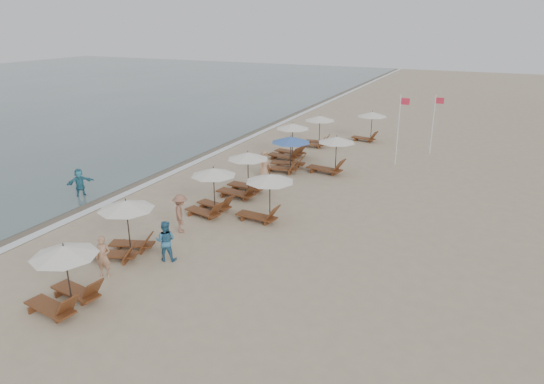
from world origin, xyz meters
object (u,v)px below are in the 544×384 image
at_px(lounger_station_2, 210,191).
at_px(beachgoer_mid_b, 181,213).
at_px(beachgoer_near, 103,257).
at_px(beachgoer_mid_a, 165,241).
at_px(flag_pole_near, 399,127).
at_px(lounger_station_1, 124,227).
at_px(lounger_station_4, 287,154).
at_px(lounger_station_5, 289,142).
at_px(inland_station_2, 369,122).
at_px(inland_station_1, 331,152).
at_px(lounger_station_3, 243,176).
at_px(beachgoer_far_b, 264,164).
at_px(waterline_walker, 80,183).
at_px(lounger_station_6, 317,130).
at_px(inland_station_0, 264,192).
at_px(lounger_station_0, 63,277).

distance_m(lounger_station_2, beachgoer_mid_b, 2.39).
relative_size(beachgoer_near, beachgoer_mid_a, 0.96).
distance_m(lounger_station_2, flag_pole_near, 13.64).
xyz_separation_m(lounger_station_1, flag_pole_near, (7.05, 17.15, 1.26)).
distance_m(lounger_station_4, lounger_station_5, 2.77).
bearing_deg(inland_station_2, beachgoer_near, -97.99).
bearing_deg(inland_station_1, lounger_station_3, -117.50).
relative_size(beachgoer_far_b, waterline_walker, 1.05).
bearing_deg(flag_pole_near, lounger_station_5, -168.31).
distance_m(lounger_station_3, lounger_station_6, 11.46).
height_order(beachgoer_mid_b, beachgoer_far_b, beachgoer_mid_b).
distance_m(lounger_station_5, lounger_station_6, 3.89).
xyz_separation_m(lounger_station_2, beachgoer_mid_a, (0.95, -4.82, -0.35)).
xyz_separation_m(lounger_station_2, beachgoer_near, (-0.32, -6.79, -0.39)).
distance_m(lounger_station_2, lounger_station_5, 10.61).
bearing_deg(beachgoer_mid_b, beachgoer_near, 139.88).
distance_m(lounger_station_3, flag_pole_near, 11.02).
bearing_deg(waterline_walker, beachgoer_far_b, -19.10).
bearing_deg(beachgoer_mid_b, waterline_walker, 41.62).
xyz_separation_m(inland_station_0, beachgoer_mid_a, (-1.74, -5.10, -0.58)).
relative_size(lounger_station_4, beachgoer_far_b, 1.77).
relative_size(lounger_station_6, inland_station_0, 0.91).
height_order(lounger_station_0, beachgoer_near, lounger_station_0).
bearing_deg(lounger_station_2, inland_station_2, 80.00).
height_order(lounger_station_4, lounger_station_6, lounger_station_6).
height_order(lounger_station_6, flag_pole_near, flag_pole_near).
xyz_separation_m(lounger_station_1, beachgoer_mid_b, (0.67, 2.77, -0.35)).
relative_size(lounger_station_0, beachgoer_far_b, 1.56).
bearing_deg(lounger_station_1, beachgoer_far_b, 87.18).
distance_m(lounger_station_0, lounger_station_1, 3.80).
distance_m(beachgoer_near, waterline_walker, 9.29).
bearing_deg(lounger_station_5, lounger_station_6, 81.25).
distance_m(inland_station_1, beachgoer_mid_b, 11.40).
bearing_deg(beachgoer_mid_b, inland_station_1, -52.56).
bearing_deg(inland_station_0, beachgoer_near, -113.06).
xyz_separation_m(lounger_station_6, inland_station_0, (2.59, -14.16, 0.19)).
bearing_deg(beachgoer_near, beachgoer_mid_a, 40.37).
distance_m(inland_station_2, beachgoer_near, 24.62).
relative_size(lounger_station_0, lounger_station_6, 1.01).
bearing_deg(beachgoer_mid_a, flag_pole_near, -127.65).
bearing_deg(lounger_station_2, lounger_station_1, -97.94).
relative_size(lounger_station_5, inland_station_0, 1.01).
distance_m(lounger_station_1, flag_pole_near, 18.59).
bearing_deg(lounger_station_0, lounger_station_5, 91.48).
distance_m(lounger_station_4, flag_pole_near, 7.23).
bearing_deg(flag_pole_near, waterline_walker, -137.02).
bearing_deg(beachgoer_far_b, lounger_station_3, -148.37).
xyz_separation_m(lounger_station_3, lounger_station_4, (0.32, 5.02, 0.00)).
height_order(lounger_station_6, inland_station_0, lounger_station_6).
bearing_deg(lounger_station_1, inland_station_2, 80.46).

